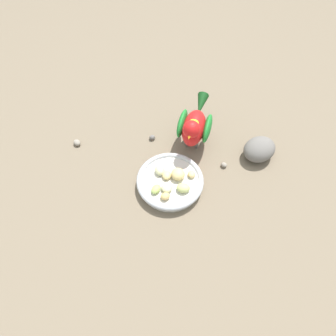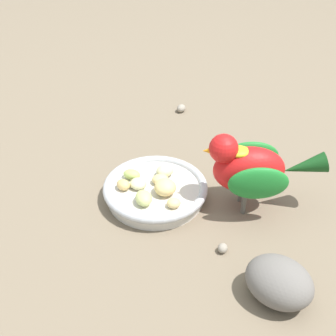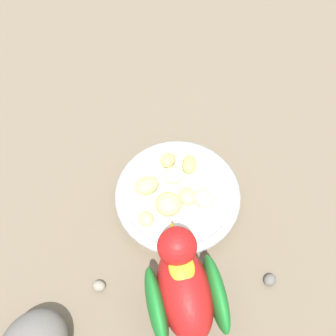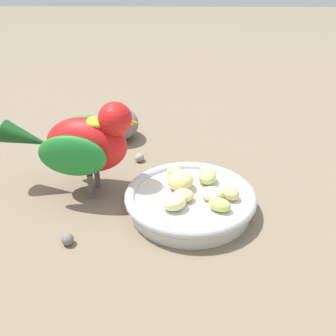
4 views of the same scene
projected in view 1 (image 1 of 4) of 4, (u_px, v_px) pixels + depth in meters
ground_plane at (173, 178)px, 0.88m from camera, size 4.00×4.00×0.00m
feeding_bowl at (170, 182)px, 0.85m from camera, size 0.19×0.19×0.03m
apple_piece_0 at (167, 175)px, 0.85m from camera, size 0.03×0.03×0.02m
apple_piece_1 at (178, 174)px, 0.84m from camera, size 0.06×0.06×0.03m
apple_piece_2 at (183, 188)px, 0.82m from camera, size 0.03×0.04×0.02m
apple_piece_3 at (160, 169)px, 0.85m from camera, size 0.04×0.04×0.02m
apple_piece_4 at (156, 189)px, 0.82m from camera, size 0.04×0.03×0.02m
apple_piece_5 at (167, 188)px, 0.82m from camera, size 0.04×0.04×0.02m
apple_piece_6 at (165, 196)px, 0.81m from camera, size 0.03×0.03×0.02m
apple_piece_7 at (191, 176)px, 0.85m from camera, size 0.03×0.03×0.02m
parrot at (194, 126)px, 0.88m from camera, size 0.22×0.11×0.15m
rock_large at (259, 149)px, 0.90m from camera, size 0.13×0.13×0.07m
pebble_0 at (77, 143)px, 0.94m from camera, size 0.03×0.03×0.02m
pebble_1 at (152, 137)px, 0.96m from camera, size 0.02×0.02×0.02m
pebble_2 at (224, 165)px, 0.90m from camera, size 0.02×0.02×0.02m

